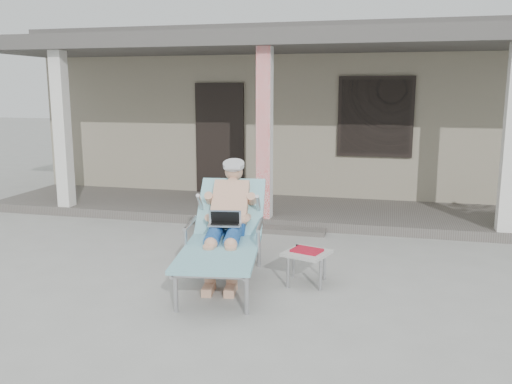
# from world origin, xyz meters

# --- Properties ---
(ground) EXTENTS (60.00, 60.00, 0.00)m
(ground) POSITION_xyz_m (0.00, 0.00, 0.00)
(ground) COLOR #9E9E99
(ground) RESTS_ON ground
(house) EXTENTS (10.40, 5.40, 3.30)m
(house) POSITION_xyz_m (0.00, 6.50, 1.67)
(house) COLOR gray
(house) RESTS_ON ground
(porch_deck) EXTENTS (10.00, 2.00, 0.15)m
(porch_deck) POSITION_xyz_m (0.00, 3.00, 0.07)
(porch_deck) COLOR #605B56
(porch_deck) RESTS_ON ground
(porch_overhang) EXTENTS (10.00, 2.30, 2.85)m
(porch_overhang) POSITION_xyz_m (0.00, 2.95, 2.79)
(porch_overhang) COLOR silver
(porch_overhang) RESTS_ON porch_deck
(porch_step) EXTENTS (2.00, 0.30, 0.07)m
(porch_step) POSITION_xyz_m (0.00, 1.85, 0.04)
(porch_step) COLOR #605B56
(porch_step) RESTS_ON ground
(lounger) EXTENTS (1.10, 2.18, 1.37)m
(lounger) POSITION_xyz_m (0.10, -0.23, 0.84)
(lounger) COLOR #B7B7BC
(lounger) RESTS_ON ground
(side_table) EXTENTS (0.56, 0.56, 0.40)m
(side_table) POSITION_xyz_m (1.03, -0.24, 0.34)
(side_table) COLOR #B3B3AE
(side_table) RESTS_ON ground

